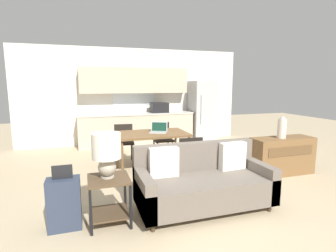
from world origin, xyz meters
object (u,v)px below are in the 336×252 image
couch (202,183)px  dining_table (152,136)px  refrigerator (202,111)px  dining_chair_far_right (162,138)px  vase (282,128)px  laptop (159,130)px  side_table (109,193)px  table_lamp (107,151)px  credenza (282,156)px  suitcase (64,203)px  dining_chair_near_right (188,156)px  dining_chair_far_left (124,140)px

couch → dining_table: bearing=99.5°
refrigerator → couch: bearing=-115.0°
dining_chair_far_right → vase: bearing=-42.0°
laptop → side_table: bearing=-97.2°
table_lamp → laptop: table_lamp is taller
side_table → credenza: bearing=14.6°
dining_table → table_lamp: bearing=-119.6°
refrigerator → suitcase: refrigerator is taller
side_table → couch: bearing=2.5°
dining_table → dining_chair_far_right: size_ratio=1.67×
dining_table → dining_chair_near_right: bearing=-62.1°
dining_chair_far_right → suitcase: (-1.93, -2.51, -0.17)m
credenza → vase: (-0.06, -0.02, 0.54)m
dining_chair_far_left → suitcase: bearing=-106.8°
dining_chair_near_right → side_table: bearing=36.9°
couch → dining_chair_far_left: 2.57m
refrigerator → dining_chair_far_left: refrigerator is taller
table_lamp → dining_chair_near_right: table_lamp is taller
side_table → laptop: bearing=57.8°
dining_table → vase: vase is taller
dining_table → laptop: (0.15, 0.03, 0.12)m
couch → dining_chair_far_left: size_ratio=2.21×
credenza → side_table: bearing=-165.4°
refrigerator → couch: refrigerator is taller
couch → side_table: 1.26m
credenza → dining_chair_far_right: dining_chair_far_right is taller
side_table → credenza: size_ratio=0.48×
credenza → suitcase: 3.90m
refrigerator → vase: size_ratio=4.49×
dining_chair_far_left → dining_chair_near_right: (0.87, -1.58, 0.00)m
dining_chair_far_left → dining_chair_near_right: 1.81m
credenza → suitcase: suitcase is taller
dining_table → dining_chair_far_right: dining_chair_far_right is taller
dining_table → side_table: bearing=-119.0°
vase → suitcase: size_ratio=0.51×
credenza → dining_chair_near_right: (-1.88, 0.08, 0.13)m
side_table → laptop: size_ratio=1.45×
refrigerator → dining_table: (-2.15, -2.30, -0.20)m
refrigerator → laptop: refrigerator is taller
dining_chair_far_right → table_lamp: bearing=-118.7°
dining_chair_far_left → laptop: 0.99m
couch → laptop: laptop is taller
laptop → table_lamp: bearing=-97.8°
side_table → dining_chair_far_left: dining_chair_far_left is taller
dining_table → vase: (2.26, -0.92, 0.19)m
credenza → laptop: bearing=156.7°
dining_chair_far_left → dining_chair_far_right: same height
dining_table → credenza: size_ratio=1.14×
dining_chair_far_left → suitcase: (-1.06, -2.50, -0.17)m
credenza → dining_chair_near_right: bearing=177.5°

